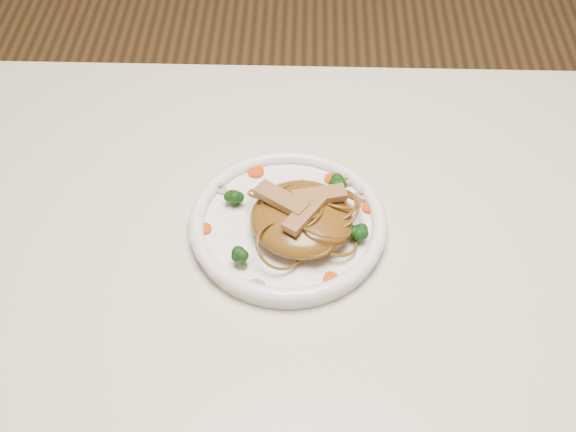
{
  "coord_description": "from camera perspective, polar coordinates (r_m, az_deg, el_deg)",
  "views": [
    {
      "loc": [
        -0.03,
        -0.59,
        1.5
      ],
      "look_at": [
        -0.05,
        0.05,
        0.78
      ],
      "focal_mm": 47.05,
      "sensor_mm": 36.0,
      "label": 1
    }
  ],
  "objects": [
    {
      "name": "mushroom_2",
      "position": [
        1.01,
        -5.12,
        2.12
      ],
      "size": [
        0.03,
        0.03,
        0.01
      ],
      "primitive_type": "cylinder",
      "rotation": [
        0.0,
        0.0,
        -0.92
      ],
      "color": "#BCAD8D",
      "rests_on": "plate"
    },
    {
      "name": "chicken_b",
      "position": [
        0.93,
        -0.51,
        1.28
      ],
      "size": [
        0.07,
        0.06,
        0.01
      ],
      "primitive_type": "cube",
      "rotation": [
        0.0,
        0.0,
        2.5
      ],
      "color": "#9D7C4A",
      "rests_on": "noodle_mound"
    },
    {
      "name": "noodle_mound",
      "position": [
        0.95,
        1.04,
        -0.18
      ],
      "size": [
        0.15,
        0.15,
        0.04
      ],
      "primitive_type": "ellipsoid",
      "rotation": [
        0.0,
        0.0,
        0.16
      ],
      "color": "brown",
      "rests_on": "plate"
    },
    {
      "name": "carrot_2",
      "position": [
        0.99,
        6.11,
        0.63
      ],
      "size": [
        0.02,
        0.02,
        0.0
      ],
      "primitive_type": "cylinder",
      "rotation": [
        0.0,
        0.0,
        0.05
      ],
      "color": "#E24108",
      "rests_on": "plate"
    },
    {
      "name": "carrot_4",
      "position": [
        0.91,
        3.27,
        -4.75
      ],
      "size": [
        0.02,
        0.02,
        0.0
      ],
      "primitive_type": "cylinder",
      "rotation": [
        0.0,
        0.0,
        0.04
      ],
      "color": "#E24108",
      "rests_on": "plate"
    },
    {
      "name": "broccoli_1",
      "position": [
        0.98,
        -4.11,
        1.67
      ],
      "size": [
        0.04,
        0.04,
        0.03
      ],
      "primitive_type": null,
      "rotation": [
        0.0,
        0.0,
        0.38
      ],
      "color": "#113B0C",
      "rests_on": "plate"
    },
    {
      "name": "broccoli_0",
      "position": [
        1.0,
        3.63,
        2.42
      ],
      "size": [
        0.04,
        0.04,
        0.03
      ],
      "primitive_type": null,
      "rotation": [
        0.0,
        0.0,
        -0.4
      ],
      "color": "#113B0C",
      "rests_on": "plate"
    },
    {
      "name": "broccoli_3",
      "position": [
        0.94,
        5.29,
        -1.28
      ],
      "size": [
        0.03,
        0.03,
        0.03
      ],
      "primitive_type": null,
      "rotation": [
        0.0,
        0.0,
        0.41
      ],
      "color": "#113B0C",
      "rests_on": "plate"
    },
    {
      "name": "chicken_c",
      "position": [
        0.92,
        1.22,
        0.17
      ],
      "size": [
        0.05,
        0.07,
        0.01
      ],
      "primitive_type": "cube",
      "rotation": [
        0.0,
        0.0,
        4.13
      ],
      "color": "#9D7C4A",
      "rests_on": "noodle_mound"
    },
    {
      "name": "chicken_a",
      "position": [
        0.94,
        2.38,
        1.57
      ],
      "size": [
        0.07,
        0.04,
        0.01
      ],
      "primitive_type": "cube",
      "rotation": [
        0.0,
        0.0,
        0.29
      ],
      "color": "#9D7C4A",
      "rests_on": "noodle_mound"
    },
    {
      "name": "mushroom_0",
      "position": [
        0.91,
        -2.51,
        -5.24
      ],
      "size": [
        0.03,
        0.03,
        0.01
      ],
      "primitive_type": "cylinder",
      "rotation": [
        0.0,
        0.0,
        0.26
      ],
      "color": "#BCAD8D",
      "rests_on": "plate"
    },
    {
      "name": "mushroom_1",
      "position": [
        1.0,
        5.59,
        1.58
      ],
      "size": [
        0.03,
        0.03,
        0.01
      ],
      "primitive_type": "cylinder",
      "rotation": [
        0.0,
        0.0,
        1.61
      ],
      "color": "#BCAD8D",
      "rests_on": "plate"
    },
    {
      "name": "carrot_1",
      "position": [
        0.97,
        -6.31,
        -0.97
      ],
      "size": [
        0.02,
        0.02,
        0.0
      ],
      "primitive_type": "cylinder",
      "rotation": [
        0.0,
        0.0,
        -0.04
      ],
      "color": "#E24108",
      "rests_on": "plate"
    },
    {
      "name": "plate",
      "position": [
        0.98,
        0.0,
        -0.86
      ],
      "size": [
        0.34,
        0.34,
        0.02
      ],
      "primitive_type": "cylinder",
      "rotation": [
        0.0,
        0.0,
        0.44
      ],
      "color": "white",
      "rests_on": "table"
    },
    {
      "name": "mushroom_3",
      "position": [
        1.02,
        4.41,
        2.72
      ],
      "size": [
        0.03,
        0.03,
        0.01
      ],
      "primitive_type": "cylinder",
      "rotation": [
        0.0,
        0.0,
        2.06
      ],
      "color": "#BCAD8D",
      "rests_on": "plate"
    },
    {
      "name": "table",
      "position": [
        1.03,
        2.58,
        -6.92
      ],
      "size": [
        1.2,
        0.8,
        0.75
      ],
      "color": "beige",
      "rests_on": "ground"
    },
    {
      "name": "carrot_0",
      "position": [
        1.02,
        3.22,
        2.82
      ],
      "size": [
        0.02,
        0.02,
        0.0
      ],
      "primitive_type": "cylinder",
      "rotation": [
        0.0,
        0.0,
        -0.4
      ],
      "color": "#E24108",
      "rests_on": "plate"
    },
    {
      "name": "carrot_3",
      "position": [
        1.03,
        -2.44,
        3.37
      ],
      "size": [
        0.03,
        0.03,
        0.0
      ],
      "primitive_type": "cylinder",
      "rotation": [
        0.0,
        0.0,
        0.27
      ],
      "color": "#E24108",
      "rests_on": "plate"
    },
    {
      "name": "broccoli_2",
      "position": [
        0.91,
        -3.55,
        -3.15
      ],
      "size": [
        0.03,
        0.03,
        0.03
      ],
      "primitive_type": null,
      "rotation": [
        0.0,
        0.0,
        -0.18
      ],
      "color": "#113B0C",
      "rests_on": "plate"
    }
  ]
}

